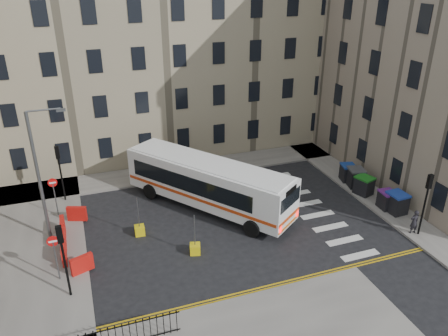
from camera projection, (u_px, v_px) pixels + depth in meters
ground at (256, 217)px, 29.31m from camera, size 120.00×120.00×0.00m
pavement_north at (144, 176)px, 34.78m from camera, size 36.00×3.20×0.15m
pavement_east at (338, 172)px, 35.44m from camera, size 2.40×26.00×0.15m
pavement_west at (33, 249)px, 25.86m from camera, size 6.00×22.00×0.15m
terrace_north at (110, 53)px, 36.73m from camera, size 38.30×10.80×17.20m
traffic_light_east at (427, 195)px, 26.03m from camera, size 0.28×0.22×4.10m
traffic_light_nw at (59, 165)px, 29.98m from camera, size 0.28×0.22×4.10m
traffic_light_sw at (63, 251)px, 21.02m from camera, size 0.28×0.22×4.10m
streetlamp at (38, 175)px, 25.21m from camera, size 0.50×0.22×8.14m
no_entry_north at (54, 189)px, 28.46m from camera, size 0.60×0.08×3.00m
no_entry_south at (54, 249)px, 22.49m from camera, size 0.60×0.08×3.00m
roadworks_barriers at (70, 238)px, 25.85m from camera, size 1.66×6.26×1.00m
bus at (208, 182)px, 29.68m from camera, size 9.50×11.66×3.37m
wheelie_bin_a at (397, 203)px, 29.27m from camera, size 1.17×1.33×1.42m
wheelie_bin_b at (387, 200)px, 29.81m from camera, size 1.06×1.20×1.26m
wheelie_bin_c at (364, 185)px, 31.65m from camera, size 1.38×1.48×1.35m
wheelie_bin_d at (356, 177)px, 32.75m from camera, size 1.40×1.52×1.42m
wheelie_bin_e at (348, 172)px, 33.66m from camera, size 1.27×1.38×1.29m
pedestrian at (414, 222)px, 26.96m from camera, size 0.60×0.41×1.59m
bollard_yellow at (140, 230)px, 27.26m from camera, size 0.63×0.63×0.60m
bollard_chevron at (195, 249)px, 25.49m from camera, size 0.74×0.74×0.60m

